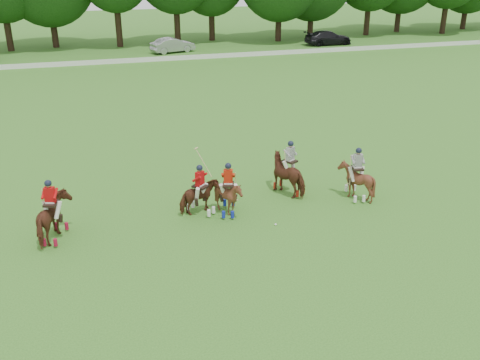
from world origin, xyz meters
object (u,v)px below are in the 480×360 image
object	(u,v)px
car_mid	(173,45)
car_right	(328,38)
polo_red_a	(53,218)
polo_ball	(276,225)
polo_stripe_a	(290,174)
polo_stripe_b	(356,180)
polo_red_c	(228,196)
polo_red_b	(200,197)

from	to	relation	value
car_mid	car_right	distance (m)	18.04
polo_red_a	polo_ball	bearing A→B (deg)	-9.05
polo_red_a	polo_stripe_a	size ratio (longest dim) A/B	0.99
car_right	polo_red_a	distance (m)	48.38
car_mid	car_right	world-z (taller)	car_right
car_mid	polo_stripe_a	bearing A→B (deg)	160.97
polo_stripe_b	polo_red_c	bearing A→B (deg)	178.99
car_mid	polo_red_a	size ratio (longest dim) A/B	1.95
car_mid	polo_red_c	bearing A→B (deg)	156.37
car_right	polo_red_c	bearing A→B (deg)	149.15
polo_red_b	polo_stripe_a	xyz separation A→B (m)	(4.23, 0.91, 0.15)
polo_red_b	polo_stripe_b	bearing A→B (deg)	-3.51
polo_stripe_b	polo_red_b	bearing A→B (deg)	176.49
polo_stripe_a	car_mid	bearing A→B (deg)	88.16
polo_stripe_b	polo_stripe_a	bearing A→B (deg)	152.63
car_right	polo_stripe_b	world-z (taller)	polo_stripe_b
car_right	polo_red_a	world-z (taller)	polo_red_a
polo_red_b	polo_stripe_a	world-z (taller)	polo_red_b
polo_red_a	car_mid	bearing A→B (deg)	73.97
polo_red_b	polo_red_c	world-z (taller)	polo_red_b
polo_red_b	polo_red_c	bearing A→B (deg)	-16.09
car_right	polo_stripe_b	size ratio (longest dim) A/B	2.35
polo_red_a	polo_red_c	bearing A→B (deg)	2.07
car_right	polo_stripe_a	bearing A→B (deg)	152.02
car_right	polo_red_a	bearing A→B (deg)	142.36
polo_red_c	polo_red_a	bearing A→B (deg)	-177.93
polo_ball	polo_stripe_b	bearing A→B (deg)	19.16
polo_red_b	polo_red_a	bearing A→B (deg)	-174.36
car_right	polo_red_c	xyz separation A→B (m)	(-22.37, -38.38, -0.00)
polo_red_c	polo_ball	size ratio (longest dim) A/B	24.67
polo_red_b	polo_stripe_b	xyz separation A→B (m)	(6.79, -0.42, 0.09)
car_mid	polo_ball	xyz separation A→B (m)	(-2.83, -39.94, -0.73)
polo_red_c	polo_stripe_b	distance (m)	5.70
polo_red_b	polo_stripe_b	distance (m)	6.81
polo_red_a	polo_ball	distance (m)	8.41
polo_red_c	polo_stripe_b	world-z (taller)	polo_stripe_b
polo_red_b	polo_ball	distance (m)	3.28
car_mid	polo_red_a	xyz separation A→B (m)	(-11.10, -38.62, 0.11)
polo_red_a	polo_stripe_b	world-z (taller)	polo_red_a
car_mid	polo_red_b	size ratio (longest dim) A/B	1.75
polo_stripe_b	polo_ball	world-z (taller)	polo_stripe_b
car_mid	polo_stripe_b	xyz separation A→B (m)	(1.37, -38.48, 0.06)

